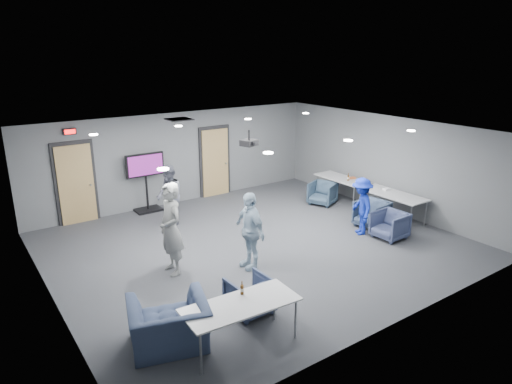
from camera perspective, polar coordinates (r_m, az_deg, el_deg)
floor at (r=10.88m, az=0.01°, el=-6.63°), size 9.00×9.00×0.00m
ceiling at (r=10.09m, az=0.01°, el=7.51°), size 9.00×9.00×0.00m
wall_back at (r=13.76m, az=-9.62°, el=4.21°), size 9.00×0.02×2.70m
wall_front at (r=7.69m, az=17.51°, el=-7.08°), size 9.00×0.02×2.70m
wall_left at (r=8.79m, az=-24.88°, el=-4.83°), size 0.02×8.00×2.70m
wall_right at (r=13.41m, az=15.99°, el=3.43°), size 0.02×8.00×2.70m
door_left at (r=12.84m, az=-21.59°, el=0.96°), size 1.06×0.17×2.24m
door_right at (r=14.33m, az=-5.15°, el=3.74°), size 1.06×0.17×2.24m
exit_sign at (r=12.53m, az=-22.26°, el=7.01°), size 0.32×0.08×0.16m
hvac_diffuser at (r=12.24m, az=-9.59°, el=8.95°), size 0.60×0.60×0.03m
downlights at (r=10.09m, az=0.01°, el=7.43°), size 6.18×3.78×0.02m
person_a at (r=9.40m, az=-10.58°, el=-4.58°), size 0.48×0.71×1.93m
person_b at (r=12.08m, az=-10.77°, el=-0.42°), size 0.68×0.83×1.60m
person_c at (r=9.53m, az=-0.79°, el=-4.82°), size 0.43×0.98×1.66m
person_d at (r=11.58m, az=13.03°, el=-1.75°), size 0.92×1.08×1.44m
chair_right_a at (r=13.73m, az=8.30°, el=-0.16°), size 0.96×0.95×0.67m
chair_right_b at (r=12.23m, az=14.26°, el=-2.67°), size 0.87×0.85×0.70m
chair_right_c at (r=11.61m, az=16.37°, el=-4.00°), size 0.76×0.74×0.67m
chair_front_a at (r=8.17m, az=-0.81°, el=-12.76°), size 0.71×0.73×0.66m
chair_front_b at (r=7.42m, az=-10.85°, el=-16.01°), size 1.43×1.33×0.77m
table_right_a at (r=13.99m, az=10.65°, el=1.54°), size 0.72×1.72×0.73m
table_right_b at (r=12.80m, az=16.68°, el=-0.38°), size 0.78×1.87×0.73m
table_front_left at (r=7.17m, az=-1.90°, el=-14.09°), size 1.85×0.86×0.73m
bottle_front at (r=7.36m, az=-1.76°, el=-12.07°), size 0.06×0.06×0.23m
bottle_right at (r=13.71m, az=11.45°, el=1.74°), size 0.06×0.06×0.23m
snack_box at (r=13.97m, az=11.91°, el=1.74°), size 0.22×0.17×0.04m
wrapper at (r=13.07m, az=16.02°, el=0.35°), size 0.20×0.14×0.04m
tv_stand at (r=13.19m, az=-13.58°, el=1.61°), size 1.10×0.52×1.68m
projector at (r=10.44m, az=-0.86°, el=6.20°), size 0.42×0.39×0.36m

